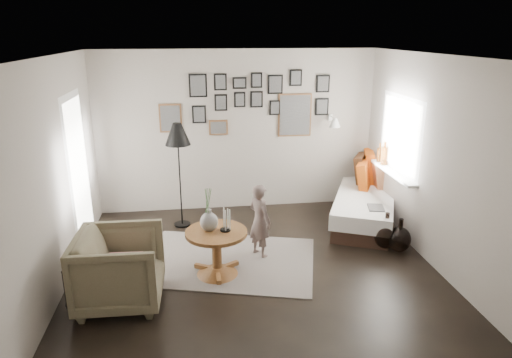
{
  "coord_description": "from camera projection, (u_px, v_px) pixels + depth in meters",
  "views": [
    {
      "loc": [
        -0.69,
        -4.85,
        2.86
      ],
      "look_at": [
        0.05,
        0.5,
        1.1
      ],
      "focal_mm": 32.0,
      "sensor_mm": 36.0,
      "label": 1
    }
  ],
  "objects": [
    {
      "name": "ground",
      "position": [
        258.0,
        278.0,
        5.54
      ],
      "size": [
        4.8,
        4.8,
        0.0
      ],
      "primitive_type": "plane",
      "color": "black",
      "rests_on": "ground"
    },
    {
      "name": "wall_back",
      "position": [
        237.0,
        132.0,
        7.4
      ],
      "size": [
        4.5,
        0.0,
        4.5
      ],
      "primitive_type": "plane",
      "rotation": [
        1.57,
        0.0,
        0.0
      ],
      "color": "#9F968B",
      "rests_on": "ground"
    },
    {
      "name": "wall_front",
      "position": [
        311.0,
        290.0,
        2.88
      ],
      "size": [
        4.5,
        0.0,
        4.5
      ],
      "primitive_type": "plane",
      "rotation": [
        -1.57,
        0.0,
        0.0
      ],
      "color": "#9F968B",
      "rests_on": "ground"
    },
    {
      "name": "wall_left",
      "position": [
        49.0,
        185.0,
        4.85
      ],
      "size": [
        0.0,
        4.8,
        4.8
      ],
      "primitive_type": "plane",
      "rotation": [
        1.57,
        0.0,
        1.57
      ],
      "color": "#9F968B",
      "rests_on": "ground"
    },
    {
      "name": "wall_right",
      "position": [
        444.0,
        168.0,
        5.44
      ],
      "size": [
        0.0,
        4.8,
        4.8
      ],
      "primitive_type": "plane",
      "rotation": [
        1.57,
        0.0,
        -1.57
      ],
      "color": "#9F968B",
      "rests_on": "ground"
    },
    {
      "name": "ceiling",
      "position": [
        258.0,
        57.0,
        4.74
      ],
      "size": [
        4.8,
        4.8,
        0.0
      ],
      "primitive_type": "plane",
      "rotation": [
        3.14,
        0.0,
        0.0
      ],
      "color": "white",
      "rests_on": "wall_back"
    },
    {
      "name": "door_left",
      "position": [
        79.0,
        174.0,
        6.06
      ],
      "size": [
        0.0,
        2.14,
        2.14
      ],
      "color": "white",
      "rests_on": "wall_left"
    },
    {
      "name": "window_right",
      "position": [
        389.0,
        166.0,
        6.8
      ],
      "size": [
        0.15,
        1.32,
        1.3
      ],
      "color": "white",
      "rests_on": "wall_right"
    },
    {
      "name": "gallery_wall",
      "position": [
        255.0,
        104.0,
        7.29
      ],
      "size": [
        2.74,
        0.03,
        1.08
      ],
      "color": "brown",
      "rests_on": "wall_back"
    },
    {
      "name": "wall_sconce",
      "position": [
        335.0,
        122.0,
        7.3
      ],
      "size": [
        0.18,
        0.36,
        0.16
      ],
      "color": "white",
      "rests_on": "wall_back"
    },
    {
      "name": "rug",
      "position": [
        227.0,
        260.0,
        5.95
      ],
      "size": [
        2.55,
        2.08,
        0.01
      ],
      "primitive_type": "cube",
      "rotation": [
        0.0,
        0.0,
        -0.27
      ],
      "color": "beige",
      "rests_on": "ground"
    },
    {
      "name": "pedestal_table",
      "position": [
        217.0,
        255.0,
        5.53
      ],
      "size": [
        0.74,
        0.74,
        0.58
      ],
      "rotation": [
        0.0,
        0.0,
        0.27
      ],
      "color": "brown",
      "rests_on": "ground"
    },
    {
      "name": "vase",
      "position": [
        209.0,
        218.0,
        5.39
      ],
      "size": [
        0.21,
        0.21,
        0.53
      ],
      "color": "black",
      "rests_on": "pedestal_table"
    },
    {
      "name": "candles",
      "position": [
        225.0,
        220.0,
        5.41
      ],
      "size": [
        0.13,
        0.13,
        0.28
      ],
      "color": "black",
      "rests_on": "pedestal_table"
    },
    {
      "name": "daybed",
      "position": [
        362.0,
        202.0,
        7.17
      ],
      "size": [
        1.58,
        2.13,
        0.97
      ],
      "rotation": [
        0.0,
        0.0,
        -0.43
      ],
      "color": "black",
      "rests_on": "ground"
    },
    {
      "name": "magazine_on_daybed",
      "position": [
        376.0,
        208.0,
        6.51
      ],
      "size": [
        0.28,
        0.34,
        0.02
      ],
      "primitive_type": "cube",
      "rotation": [
        0.0,
        0.0,
        -0.25
      ],
      "color": "black",
      "rests_on": "daybed"
    },
    {
      "name": "armchair",
      "position": [
        120.0,
        269.0,
        4.92
      ],
      "size": [
        0.93,
        0.91,
        0.82
      ],
      "primitive_type": "imported",
      "rotation": [
        0.0,
        0.0,
        1.54
      ],
      "color": "brown",
      "rests_on": "ground"
    },
    {
      "name": "armchair_cushion",
      "position": [
        123.0,
        261.0,
        4.95
      ],
      "size": [
        0.4,
        0.41,
        0.17
      ],
      "primitive_type": "cube",
      "rotation": [
        -0.21,
        0.0,
        -0.06
      ],
      "color": "white",
      "rests_on": "armchair"
    },
    {
      "name": "floor_lamp",
      "position": [
        178.0,
        138.0,
        6.62
      ],
      "size": [
        0.37,
        0.37,
        1.59
      ],
      "rotation": [
        0.0,
        0.0,
        -0.4
      ],
      "color": "black",
      "rests_on": "ground"
    },
    {
      "name": "magazine_basket",
      "position": [
        80.0,
        287.0,
        4.96
      ],
      "size": [
        0.32,
        0.32,
        0.4
      ],
      "rotation": [
        0.0,
        0.0,
        -0.01
      ],
      "color": "black",
      "rests_on": "ground"
    },
    {
      "name": "demijohn_large",
      "position": [
        386.0,
        234.0,
        6.25
      ],
      "size": [
        0.35,
        0.35,
        0.52
      ],
      "color": "black",
      "rests_on": "ground"
    },
    {
      "name": "demijohn_small",
      "position": [
        399.0,
        239.0,
        6.16
      ],
      "size": [
        0.31,
        0.31,
        0.47
      ],
      "color": "black",
      "rests_on": "ground"
    },
    {
      "name": "child",
      "position": [
        260.0,
        221.0,
        5.95
      ],
      "size": [
        0.4,
        0.44,
        1.0
      ],
      "primitive_type": "imported",
      "rotation": [
        0.0,
        0.0,
        2.16
      ],
      "color": "#62504D",
      "rests_on": "ground"
    }
  ]
}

